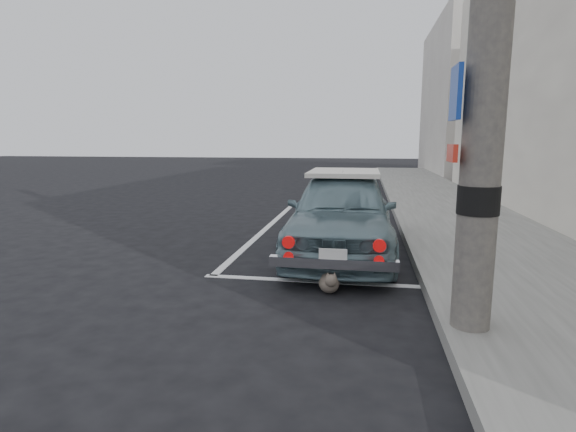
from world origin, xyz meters
name	(u,v)px	position (x,y,z in m)	size (l,w,h in m)	color
ground	(285,269)	(0.00, 0.00, 0.00)	(80.00, 80.00, 0.00)	black
sidewalk	(487,241)	(3.20, 2.00, 0.07)	(2.80, 40.00, 0.15)	#61605C
building_far	(466,99)	(6.35, 20.00, 4.00)	(3.50, 10.00, 8.00)	#B6ADA5
pline_rear	(317,281)	(0.50, -0.50, 0.00)	(3.00, 0.12, 0.01)	silver
pline_front	(343,205)	(0.50, 6.50, 0.00)	(3.00, 0.12, 0.01)	silver
pline_side	(268,227)	(-0.90, 3.00, 0.00)	(0.12, 7.00, 0.01)	silver
retro_coupe	(342,212)	(0.75, 1.00, 0.68)	(1.62, 3.99, 1.35)	slate
cat	(329,282)	(0.69, -0.89, 0.14)	(0.33, 0.55, 0.30)	#62574B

